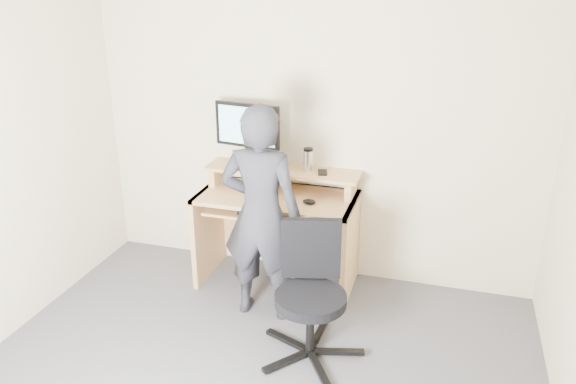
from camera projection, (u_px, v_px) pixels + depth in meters
The scene contains 12 objects.
back_wall at pixel (313, 123), 4.29m from camera, with size 3.50×0.02×2.50m, color beige.
desk at pixel (280, 216), 4.40m from camera, with size 1.20×0.60×0.91m.
monitor at pixel (247, 129), 4.27m from camera, with size 0.53×0.15×0.50m.
external_drive at pixel (272, 155), 4.33m from camera, with size 0.07×0.13×0.20m, color black.
travel_mug at pixel (308, 161), 4.27m from camera, with size 0.07×0.07×0.16m, color silver.
smartphone at pixel (323, 172), 4.24m from camera, with size 0.07×0.13×0.01m, color black.
charger at pixel (250, 168), 4.30m from camera, with size 0.04×0.04×0.04m, color black.
headphones at pixel (261, 164), 4.42m from camera, with size 0.16×0.16×0.02m, color silver.
keyboard at pixel (269, 209), 4.21m from camera, with size 0.46×0.18×0.03m, color black.
mouse at pixel (309, 202), 4.08m from camera, with size 0.10×0.06×0.04m, color black.
office_chair at pixel (311, 287), 3.54m from camera, with size 0.69×0.67×0.86m.
person at pixel (261, 214), 3.85m from camera, with size 0.57×0.37×1.55m, color black.
Camera 1 is at (1.00, -2.31, 2.33)m, focal length 35.00 mm.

